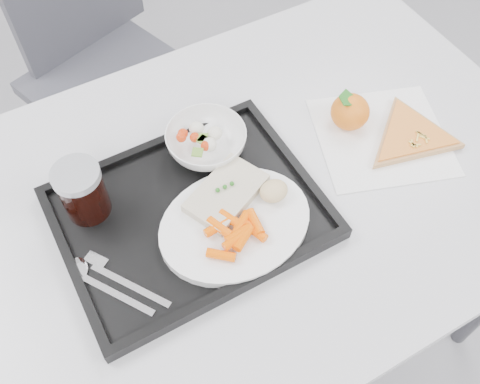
{
  "coord_description": "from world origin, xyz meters",
  "views": [
    {
      "loc": [
        -0.29,
        -0.19,
        1.57
      ],
      "look_at": [
        -0.03,
        0.28,
        0.77
      ],
      "focal_mm": 40.0,
      "sensor_mm": 36.0,
      "label": 1
    }
  ],
  "objects_px": {
    "tray": "(190,214)",
    "salad_bowl": "(206,141)",
    "chair": "(98,45)",
    "cola_glass": "(82,191)",
    "pizza_slice": "(411,136)",
    "table": "(247,204)",
    "tangerine": "(350,112)",
    "dinner_plate": "(235,224)"
  },
  "relations": [
    {
      "from": "dinner_plate",
      "to": "pizza_slice",
      "type": "relative_size",
      "value": 0.98
    },
    {
      "from": "tray",
      "to": "pizza_slice",
      "type": "xyz_separation_m",
      "value": [
        0.46,
        -0.05,
        0.0
      ]
    },
    {
      "from": "tangerine",
      "to": "tray",
      "type": "bearing_deg",
      "value": -173.53
    },
    {
      "from": "tangerine",
      "to": "pizza_slice",
      "type": "distance_m",
      "value": 0.13
    },
    {
      "from": "tray",
      "to": "tangerine",
      "type": "distance_m",
      "value": 0.38
    },
    {
      "from": "salad_bowl",
      "to": "tangerine",
      "type": "relative_size",
      "value": 1.9
    },
    {
      "from": "tray",
      "to": "dinner_plate",
      "type": "distance_m",
      "value": 0.09
    },
    {
      "from": "table",
      "to": "tangerine",
      "type": "height_order",
      "value": "tangerine"
    },
    {
      "from": "tray",
      "to": "tangerine",
      "type": "xyz_separation_m",
      "value": [
        0.37,
        0.04,
        0.03
      ]
    },
    {
      "from": "cola_glass",
      "to": "chair",
      "type": "bearing_deg",
      "value": 72.07
    },
    {
      "from": "table",
      "to": "chair",
      "type": "xyz_separation_m",
      "value": [
        -0.06,
        0.76,
        -0.15
      ]
    },
    {
      "from": "table",
      "to": "salad_bowl",
      "type": "bearing_deg",
      "value": 107.88
    },
    {
      "from": "chair",
      "to": "cola_glass",
      "type": "distance_m",
      "value": 0.77
    },
    {
      "from": "table",
      "to": "cola_glass",
      "type": "relative_size",
      "value": 11.11
    },
    {
      "from": "salad_bowl",
      "to": "cola_glass",
      "type": "height_order",
      "value": "cola_glass"
    },
    {
      "from": "chair",
      "to": "cola_glass",
      "type": "height_order",
      "value": "chair"
    },
    {
      "from": "dinner_plate",
      "to": "cola_glass",
      "type": "relative_size",
      "value": 2.5
    },
    {
      "from": "cola_glass",
      "to": "tangerine",
      "type": "bearing_deg",
      "value": -5.53
    },
    {
      "from": "tangerine",
      "to": "chair",
      "type": "bearing_deg",
      "value": 112.86
    },
    {
      "from": "tangerine",
      "to": "dinner_plate",
      "type": "bearing_deg",
      "value": -161.21
    },
    {
      "from": "pizza_slice",
      "to": "dinner_plate",
      "type": "bearing_deg",
      "value": -177.88
    },
    {
      "from": "tray",
      "to": "pizza_slice",
      "type": "distance_m",
      "value": 0.46
    },
    {
      "from": "chair",
      "to": "cola_glass",
      "type": "relative_size",
      "value": 8.61
    },
    {
      "from": "tray",
      "to": "cola_glass",
      "type": "distance_m",
      "value": 0.19
    },
    {
      "from": "pizza_slice",
      "to": "table",
      "type": "bearing_deg",
      "value": 169.52
    },
    {
      "from": "tray",
      "to": "tangerine",
      "type": "relative_size",
      "value": 5.63
    },
    {
      "from": "dinner_plate",
      "to": "chair",
      "type": "bearing_deg",
      "value": 89.14
    },
    {
      "from": "tray",
      "to": "tangerine",
      "type": "height_order",
      "value": "tangerine"
    },
    {
      "from": "tray",
      "to": "table",
      "type": "bearing_deg",
      "value": 4.8
    },
    {
      "from": "chair",
      "to": "salad_bowl",
      "type": "distance_m",
      "value": 0.71
    },
    {
      "from": "chair",
      "to": "tray",
      "type": "relative_size",
      "value": 2.07
    },
    {
      "from": "dinner_plate",
      "to": "tangerine",
      "type": "relative_size",
      "value": 3.38
    },
    {
      "from": "table",
      "to": "salad_bowl",
      "type": "height_order",
      "value": "salad_bowl"
    },
    {
      "from": "table",
      "to": "tangerine",
      "type": "bearing_deg",
      "value": 7.3
    },
    {
      "from": "tangerine",
      "to": "pizza_slice",
      "type": "height_order",
      "value": "tangerine"
    },
    {
      "from": "chair",
      "to": "pizza_slice",
      "type": "xyz_separation_m",
      "value": [
        0.39,
        -0.82,
        0.22
      ]
    },
    {
      "from": "tray",
      "to": "salad_bowl",
      "type": "height_order",
      "value": "salad_bowl"
    },
    {
      "from": "table",
      "to": "tray",
      "type": "relative_size",
      "value": 2.67
    },
    {
      "from": "cola_glass",
      "to": "tangerine",
      "type": "distance_m",
      "value": 0.53
    },
    {
      "from": "tray",
      "to": "salad_bowl",
      "type": "xyz_separation_m",
      "value": [
        0.09,
        0.11,
        0.03
      ]
    },
    {
      "from": "chair",
      "to": "salad_bowl",
      "type": "relative_size",
      "value": 6.11
    },
    {
      "from": "tray",
      "to": "salad_bowl",
      "type": "distance_m",
      "value": 0.15
    }
  ]
}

